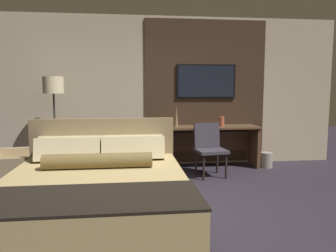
{
  "coord_description": "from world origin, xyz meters",
  "views": [
    {
      "loc": [
        -0.44,
        -3.61,
        1.48
      ],
      "look_at": [
        0.12,
        1.03,
        0.93
      ],
      "focal_mm": 35.0,
      "sensor_mm": 36.0,
      "label": 1
    }
  ],
  "objects_px": {
    "waste_bin": "(266,160)",
    "floor_lamp": "(54,93)",
    "vase_tall": "(176,116)",
    "armchair_by_window": "(15,172)",
    "bed": "(97,196)",
    "desk_chair": "(209,145)",
    "tv": "(206,81)",
    "book": "(207,125)",
    "vase_short": "(222,121)",
    "desk": "(208,139)"
  },
  "relations": [
    {
      "from": "desk",
      "to": "vase_tall",
      "type": "xyz_separation_m",
      "value": [
        -0.62,
        -0.08,
        0.44
      ]
    },
    {
      "from": "armchair_by_window",
      "to": "floor_lamp",
      "type": "relative_size",
      "value": 0.6
    },
    {
      "from": "floor_lamp",
      "to": "waste_bin",
      "type": "height_order",
      "value": "floor_lamp"
    },
    {
      "from": "tv",
      "to": "vase_short",
      "type": "height_order",
      "value": "tv"
    },
    {
      "from": "desk",
      "to": "armchair_by_window",
      "type": "height_order",
      "value": "armchair_by_window"
    },
    {
      "from": "vase_tall",
      "to": "book",
      "type": "bearing_deg",
      "value": 8.71
    },
    {
      "from": "desk",
      "to": "waste_bin",
      "type": "bearing_deg",
      "value": -9.63
    },
    {
      "from": "bed",
      "to": "floor_lamp",
      "type": "bearing_deg",
      "value": 111.56
    },
    {
      "from": "vase_tall",
      "to": "vase_short",
      "type": "bearing_deg",
      "value": -0.86
    },
    {
      "from": "floor_lamp",
      "to": "vase_short",
      "type": "relative_size",
      "value": 9.22
    },
    {
      "from": "tv",
      "to": "book",
      "type": "xyz_separation_m",
      "value": [
        -0.02,
        -0.22,
        -0.81
      ]
    },
    {
      "from": "tv",
      "to": "vase_tall",
      "type": "distance_m",
      "value": 0.94
    },
    {
      "from": "book",
      "to": "waste_bin",
      "type": "height_order",
      "value": "book"
    },
    {
      "from": "floor_lamp",
      "to": "vase_tall",
      "type": "distance_m",
      "value": 2.14
    },
    {
      "from": "bed",
      "to": "desk_chair",
      "type": "bearing_deg",
      "value": 48.39
    },
    {
      "from": "armchair_by_window",
      "to": "vase_tall",
      "type": "relative_size",
      "value": 2.6
    },
    {
      "from": "bed",
      "to": "book",
      "type": "xyz_separation_m",
      "value": [
        1.79,
        2.49,
        0.45
      ]
    },
    {
      "from": "tv",
      "to": "vase_tall",
      "type": "bearing_deg",
      "value": -152.94
    },
    {
      "from": "tv",
      "to": "vase_short",
      "type": "xyz_separation_m",
      "value": [
        0.22,
        -0.33,
        -0.74
      ]
    },
    {
      "from": "armchair_by_window",
      "to": "vase_tall",
      "type": "xyz_separation_m",
      "value": [
        2.51,
        0.96,
        0.71
      ]
    },
    {
      "from": "armchair_by_window",
      "to": "waste_bin",
      "type": "relative_size",
      "value": 3.58
    },
    {
      "from": "book",
      "to": "waste_bin",
      "type": "distance_m",
      "value": 1.28
    },
    {
      "from": "vase_tall",
      "to": "waste_bin",
      "type": "height_order",
      "value": "vase_tall"
    },
    {
      "from": "vase_short",
      "to": "book",
      "type": "bearing_deg",
      "value": 157.07
    },
    {
      "from": "desk",
      "to": "armchair_by_window",
      "type": "bearing_deg",
      "value": -161.56
    },
    {
      "from": "bed",
      "to": "book",
      "type": "distance_m",
      "value": 3.1
    },
    {
      "from": "desk_chair",
      "to": "book",
      "type": "xyz_separation_m",
      "value": [
        0.11,
        0.6,
        0.26
      ]
    },
    {
      "from": "waste_bin",
      "to": "floor_lamp",
      "type": "bearing_deg",
      "value": -179.7
    },
    {
      "from": "tv",
      "to": "book",
      "type": "relative_size",
      "value": 4.39
    },
    {
      "from": "tv",
      "to": "waste_bin",
      "type": "height_order",
      "value": "tv"
    },
    {
      "from": "desk",
      "to": "vase_short",
      "type": "distance_m",
      "value": 0.42
    },
    {
      "from": "floor_lamp",
      "to": "book",
      "type": "bearing_deg",
      "value": 4.46
    },
    {
      "from": "desk_chair",
      "to": "vase_short",
      "type": "bearing_deg",
      "value": 46.72
    },
    {
      "from": "bed",
      "to": "tv",
      "type": "xyz_separation_m",
      "value": [
        1.81,
        2.72,
        1.26
      ]
    },
    {
      "from": "tv",
      "to": "vase_short",
      "type": "distance_m",
      "value": 0.84
    },
    {
      "from": "book",
      "to": "desk",
      "type": "bearing_deg",
      "value": -21.98
    },
    {
      "from": "tv",
      "to": "desk_chair",
      "type": "relative_size",
      "value": 1.28
    },
    {
      "from": "tv",
      "to": "vase_short",
      "type": "relative_size",
      "value": 6.29
    },
    {
      "from": "armchair_by_window",
      "to": "book",
      "type": "height_order",
      "value": "book"
    },
    {
      "from": "tv",
      "to": "armchair_by_window",
      "type": "height_order",
      "value": "tv"
    },
    {
      "from": "book",
      "to": "bed",
      "type": "bearing_deg",
      "value": -125.74
    },
    {
      "from": "vase_tall",
      "to": "tv",
      "type": "bearing_deg",
      "value": 27.06
    },
    {
      "from": "bed",
      "to": "vase_tall",
      "type": "distance_m",
      "value": 2.75
    },
    {
      "from": "desk_chair",
      "to": "vase_tall",
      "type": "bearing_deg",
      "value": 126.08
    },
    {
      "from": "bed",
      "to": "armchair_by_window",
      "type": "distance_m",
      "value": 1.95
    },
    {
      "from": "book",
      "to": "waste_bin",
      "type": "relative_size",
      "value": 0.92
    },
    {
      "from": "vase_tall",
      "to": "waste_bin",
      "type": "xyz_separation_m",
      "value": [
        1.69,
        -0.1,
        -0.83
      ]
    },
    {
      "from": "bed",
      "to": "waste_bin",
      "type": "xyz_separation_m",
      "value": [
        2.88,
        2.3,
        -0.2
      ]
    },
    {
      "from": "bed",
      "to": "vase_short",
      "type": "relative_size",
      "value": 12.39
    },
    {
      "from": "floor_lamp",
      "to": "vase_short",
      "type": "xyz_separation_m",
      "value": [
        2.94,
        0.11,
        -0.53
      ]
    }
  ]
}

